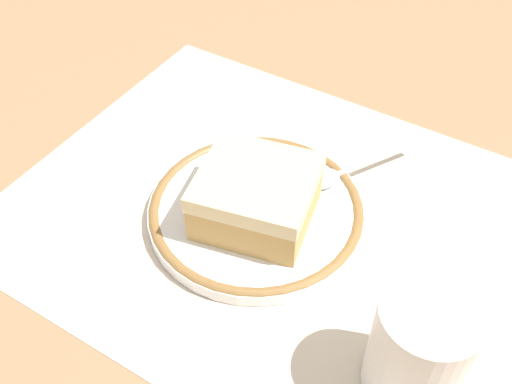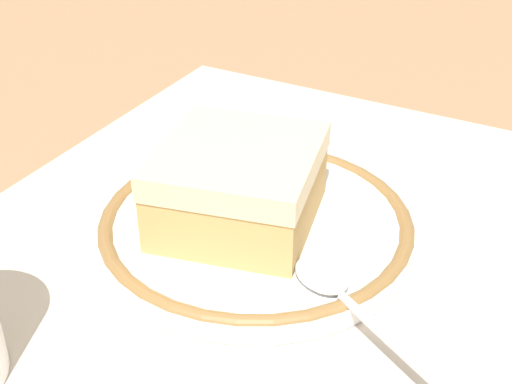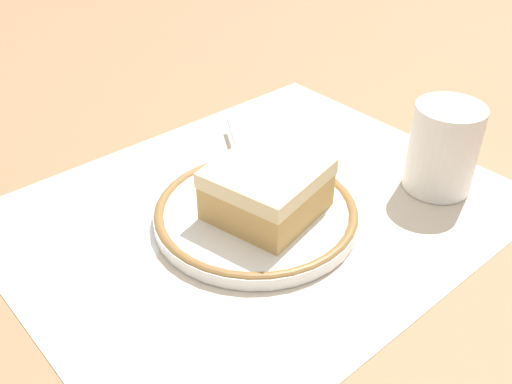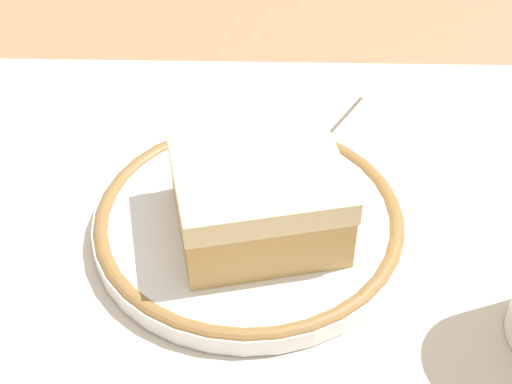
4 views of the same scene
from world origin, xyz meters
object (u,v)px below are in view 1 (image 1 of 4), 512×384
Objects in this scene: spoon at (336,174)px; napkin at (174,126)px; cup at (418,354)px; cake_slice at (256,196)px; plate at (256,211)px.

spoon is 0.97× the size of napkin.
cake_slice is at bearing 157.53° from cup.
plate is 0.16m from napkin.
plate is 1.70× the size of cake_slice.
plate reaches higher than napkin.
cake_slice is at bearing -114.84° from spoon.
plate is 1.68× the size of spoon.
spoon is 0.21m from cup.
plate is 2.14× the size of cup.
cake_slice is at bearing -57.05° from plate.
cake_slice is at bearing -26.45° from napkin.
cup is at bearing -24.33° from napkin.
napkin is at bearing -177.33° from spoon.
napkin is (-0.19, -0.01, -0.02)m from spoon.
plate is at bearing 155.78° from cup.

